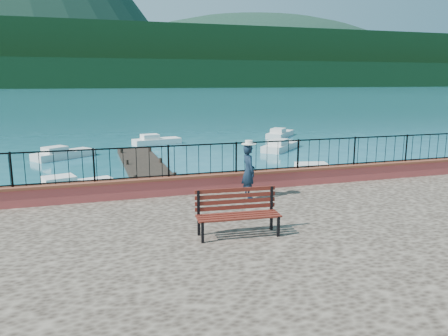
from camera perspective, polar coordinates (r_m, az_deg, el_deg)
ground at (r=11.53m, az=9.16°, el=-12.81°), size 2000.00×2000.00×0.00m
parapet at (r=14.29m, az=2.72°, el=-1.61°), size 28.00×0.46×0.58m
railing at (r=14.14m, az=2.75°, el=1.41°), size 27.00×0.05×0.95m
dock at (r=22.03m, az=-9.73°, el=-0.72°), size 2.00×16.00×0.30m
far_forest at (r=309.44m, az=-16.94°, el=11.67°), size 900.00×60.00×18.00m
foothills at (r=369.80m, az=-17.20°, el=13.54°), size 900.00×120.00×44.00m
companion_hill at (r=612.17m, az=4.15°, el=10.88°), size 448.00×384.00×180.00m
park_bench at (r=10.05m, az=1.83°, el=-7.09°), size 1.95×0.77×1.06m
person at (r=13.12m, az=3.22°, el=-0.43°), size 0.40×0.60×1.64m
hat at (r=12.97m, az=3.27°, el=3.37°), size 0.44×0.44×0.12m
boat_0 at (r=19.63m, az=-19.19°, el=-1.92°), size 3.76×2.26×0.80m
boat_1 at (r=21.72m, az=13.01°, el=-0.34°), size 4.45×2.18×0.80m
boat_2 at (r=30.50m, az=7.49°, el=3.16°), size 3.94×3.90×0.80m
boat_3 at (r=28.61m, az=-20.24°, el=2.02°), size 3.78×3.15×0.80m
boat_4 at (r=33.17m, az=-8.77°, el=3.78°), size 3.70×1.96×0.80m
boat_5 at (r=37.49m, az=7.35°, el=4.68°), size 3.60×3.85×0.80m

